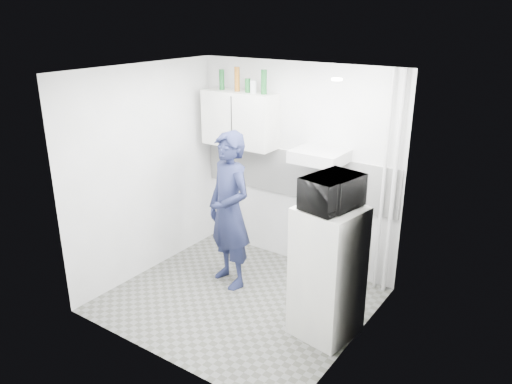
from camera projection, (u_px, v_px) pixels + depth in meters
The scene contains 22 objects.
floor at pixel (239, 300), 5.79m from camera, with size 2.80×2.80×0.00m, color #60605D.
ceiling at pixel (236, 71), 4.90m from camera, with size 2.80×2.80×0.00m, color white.
wall_back at pixel (296, 167), 6.31m from camera, with size 2.80×2.80×0.00m, color silver.
wall_left at pixel (145, 172), 6.09m from camera, with size 2.60×2.60×0.00m, color silver.
wall_right at pixel (359, 225), 4.59m from camera, with size 2.60×2.60×0.00m, color silver.
person at pixel (229, 211), 5.85m from camera, with size 0.69×0.45×1.90m, color #1A1F3F.
stove at pixel (330, 251), 6.08m from camera, with size 0.50×0.50×0.80m, color #B8B8B6.
fridge at pixel (328, 272), 4.98m from camera, with size 0.58×0.58×1.39m, color white.
stove_top at pixel (331, 220), 5.94m from camera, with size 0.48×0.48×0.03m, color black.
saucepan at pixel (336, 216), 5.88m from camera, with size 0.20×0.20×0.11m, color silver.
microwave at pixel (332, 192), 4.69m from camera, with size 0.39×0.58×0.32m, color black.
bottle_b at pixel (222, 80), 6.37m from camera, with size 0.07×0.07×0.26m, color #144C1E.
bottle_d at pixel (237, 79), 6.23m from camera, with size 0.07×0.07×0.30m, color brown.
canister_a at pixel (248, 85), 6.17m from camera, with size 0.07×0.07×0.17m, color #144C1E.
canister_b at pixel (253, 87), 6.13m from camera, with size 0.08×0.08×0.16m, color #B2B7BC.
bottle_e at pixel (264, 82), 6.02m from camera, with size 0.07×0.07×0.30m, color #144C1E.
upper_cabinet at pixel (240, 119), 6.39m from camera, with size 1.00×0.35×0.70m, color white.
range_hood at pixel (319, 156), 5.78m from camera, with size 0.60×0.50×0.14m, color #B8B8B6.
backsplash at pixel (295, 174), 6.33m from camera, with size 2.74×0.03×0.60m, color white.
pipe_a at pixel (393, 188), 5.55m from camera, with size 0.05×0.05×2.60m, color #B8B8B6.
pipe_b at pixel (383, 186), 5.62m from camera, with size 0.04×0.04×2.60m, color #B8B8B6.
ceiling_spot_fixture at pixel (337, 79), 4.53m from camera, with size 0.10×0.10×0.02m, color white.
Camera 1 is at (3.01, -4.01, 3.16)m, focal length 35.00 mm.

